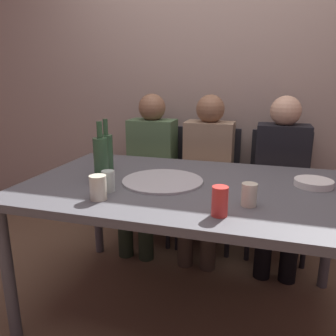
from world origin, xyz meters
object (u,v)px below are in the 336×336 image
Objects in this scene: wine_glass at (249,195)px; soda_can at (220,201)px; wine_bottle at (107,152)px; dining_table at (187,197)px; chair_left at (155,174)px; pizza_tray at (163,181)px; plate_stack at (314,183)px; chair_right at (279,184)px; guest_by_wall at (281,173)px; guest_in_sweater at (149,163)px; tumbler_near at (98,188)px; beer_bottle at (101,158)px; tumbler_far at (108,181)px; guest_in_beanie at (206,168)px; chair_middle at (209,178)px.

soda_can is at bearing -126.32° from wine_glass.
wine_bottle is at bearing 147.67° from soda_can.
chair_left reaches higher than dining_table.
pizza_tray is (-0.13, 0.00, 0.07)m from dining_table.
wine_bottle is at bearing -177.27° from plate_stack.
chair_right is at bearing 99.66° from plate_stack.
guest_by_wall is (0.63, 0.76, -0.12)m from pizza_tray.
wine_glass is at bearing 125.58° from chair_left.
guest_in_sweater and guest_by_wall have the same top height.
chair_right is at bearing -171.21° from guest_in_sweater.
guest_in_sweater is at bearing 88.63° from wine_bottle.
tumbler_near is 1.52m from chair_right.
tumbler_far is (0.11, -0.15, -0.07)m from beer_bottle.
plate_stack is (1.07, 0.22, -0.11)m from beer_bottle.
chair_left is at bearing 96.95° from tumbler_near.
guest_in_beanie reaches higher than chair_left.
beer_bottle is at bearing 63.36° from guest_in_beanie.
plate_stack is 0.16× the size of guest_in_sweater.
tumbler_near is 1.09× the size of tumbler_far.
plate_stack is 0.21× the size of chair_middle.
wine_bottle is (-0.37, 0.09, 0.11)m from pizza_tray.
wine_glass is at bearing -129.44° from plate_stack.
beer_bottle reaches higher than tumbler_near.
guest_by_wall is at bearing 50.57° from pizza_tray.
wine_bottle is 0.34× the size of chair_right.
soda_can is 0.10× the size of guest_in_beanie.
dining_table is 16.43× the size of tumbler_far.
chair_middle is 0.20m from guest_in_beanie.
plate_stack is at bearing 11.63° from beer_bottle.
plate_stack is 0.82m from chair_right.
guest_in_beanie reaches higher than pizza_tray.
guest_in_beanie is at bearing 102.52° from soda_can.
soda_can is 1.49m from chair_left.
tumbler_near is at bearing -87.15° from tumbler_far.
tumbler_far is at bearing -62.57° from wine_bottle.
tumbler_near reaches higher than dining_table.
guest_in_beanie is (-0.66, 0.61, -0.13)m from plate_stack.
guest_in_sweater is at bearing 122.57° from dining_table.
pizza_tray is at bearing 50.57° from guest_by_wall.
chair_middle is at bearing -180.00° from chair_left.
dining_table is 1.05m from chair_left.
tumbler_near is 0.59× the size of plate_stack.
guest_by_wall is (0.98, -0.15, 0.13)m from chair_left.
guest_in_beanie reaches higher than wine_glass.
chair_right reaches higher than soda_can.
chair_right is (0.17, 1.13, -0.29)m from wine_glass.
soda_can reaches higher than pizza_tray.
beer_bottle is 3.09× the size of tumbler_far.
plate_stack is (0.41, 0.51, -0.04)m from soda_can.
tumbler_near is at bearing -135.35° from dining_table.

